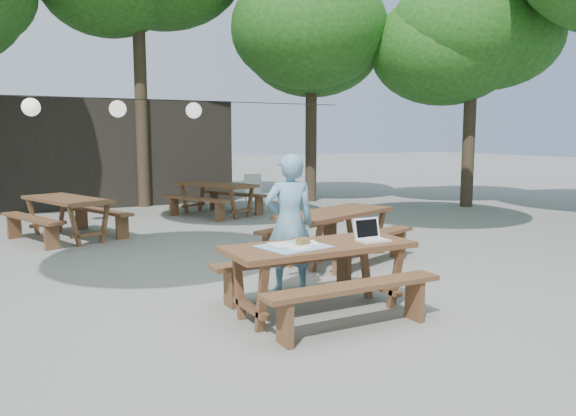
# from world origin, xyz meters

# --- Properties ---
(ground) EXTENTS (80.00, 80.00, 0.00)m
(ground) POSITION_xyz_m (0.00, 0.00, 0.00)
(ground) COLOR slate
(ground) RESTS_ON ground
(pavilion) EXTENTS (6.00, 3.00, 2.80)m
(pavilion) POSITION_xyz_m (0.50, 10.50, 1.40)
(pavilion) COLOR black
(pavilion) RESTS_ON ground
(main_picnic_table) EXTENTS (2.00, 1.58, 0.75)m
(main_picnic_table) POSITION_xyz_m (0.45, -0.81, 0.39)
(main_picnic_table) COLOR #53311D
(main_picnic_table) RESTS_ON ground
(picnic_table_ne) EXTENTS (2.34, 2.16, 0.75)m
(picnic_table_ne) POSITION_xyz_m (1.98, 1.26, 0.39)
(picnic_table_ne) COLOR #53311D
(picnic_table_ne) RESTS_ON ground
(picnic_table_far_w) EXTENTS (2.13, 2.32, 0.75)m
(picnic_table_far_w) POSITION_xyz_m (-1.36, 5.00, 0.39)
(picnic_table_far_w) COLOR #53311D
(picnic_table_far_w) RESTS_ON ground
(picnic_table_far_e) EXTENTS (2.22, 2.38, 0.75)m
(picnic_table_far_e) POSITION_xyz_m (2.09, 6.54, 0.39)
(picnic_table_far_e) COLOR #53311D
(picnic_table_far_e) RESTS_ON ground
(woman) EXTENTS (0.69, 0.55, 1.67)m
(woman) POSITION_xyz_m (0.59, 0.11, 0.83)
(woman) COLOR #689DBE
(woman) RESTS_ON ground
(plastic_chair) EXTENTS (0.48, 0.48, 0.90)m
(plastic_chair) POSITION_xyz_m (3.26, 6.92, 0.26)
(plastic_chair) COLOR silver
(plastic_chair) RESTS_ON ground
(laptop) EXTENTS (0.33, 0.27, 0.24)m
(laptop) POSITION_xyz_m (1.04, -0.90, 0.81)
(laptop) COLOR white
(laptop) RESTS_ON main_picnic_table
(tabletop_clutter) EXTENTS (0.74, 0.66, 0.08)m
(tabletop_clutter) POSITION_xyz_m (0.17, -0.81, 0.76)
(tabletop_clutter) COLOR #3777BC
(tabletop_clutter) RESTS_ON main_picnic_table
(paper_lanterns) EXTENTS (9.00, 0.34, 0.38)m
(paper_lanterns) POSITION_xyz_m (-0.19, 6.00, 2.40)
(paper_lanterns) COLOR black
(paper_lanterns) RESTS_ON ground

